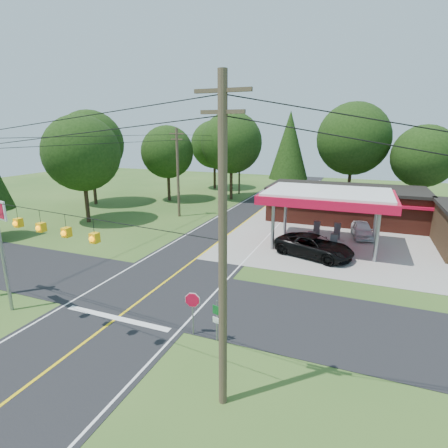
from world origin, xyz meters
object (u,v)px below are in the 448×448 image
at_px(gas_canopy, 328,198).
at_px(sedan_car, 362,230).
at_px(suv_car, 314,246).
at_px(octagonal_stop_sign, 192,304).

xyz_separation_m(gas_canopy, sedan_car, (3.00, 4.00, -3.54)).
bearing_deg(suv_car, gas_canopy, 8.90).
bearing_deg(octagonal_stop_sign, suv_car, 73.43).
relative_size(gas_canopy, octagonal_stop_sign, 4.67).
xyz_separation_m(gas_canopy, suv_car, (-0.50, -3.00, -3.41)).
height_order(suv_car, octagonal_stop_sign, octagonal_stop_sign).
distance_m(sedan_car, octagonal_stop_sign, 21.80).
bearing_deg(suv_car, octagonal_stop_sign, -178.20).
height_order(sedan_car, octagonal_stop_sign, octagonal_stop_sign).
bearing_deg(sedan_car, octagonal_stop_sign, -118.81).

